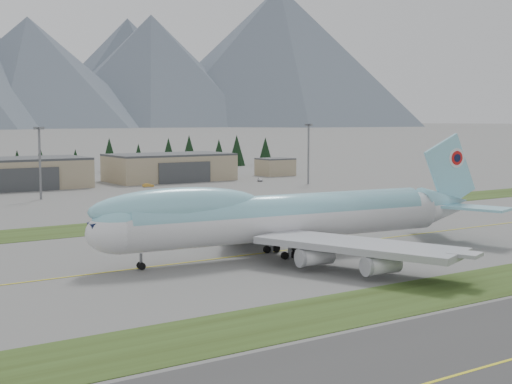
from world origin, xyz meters
TOP-DOWN VIEW (x-y plane):
  - ground at (0.00, 0.00)m, footprint 7000.00×7000.00m
  - grass_strip_near at (0.00, -38.00)m, footprint 400.00×14.00m
  - grass_strip_far at (0.00, 45.00)m, footprint 400.00×18.00m
  - taxiway_line_main at (0.00, 0.00)m, footprint 400.00×0.40m
  - boeing_747_freighter at (-7.98, -3.75)m, footprint 81.89×70.19m
  - hangar_center at (-15.00, 149.90)m, footprint 48.00×26.60m
  - hangar_right at (45.00, 149.90)m, footprint 48.00×26.60m
  - control_shed at (95.00, 148.00)m, footprint 14.00×12.00m
  - floodlight_masts at (-9.16, 108.91)m, footprint 143.62×5.61m
  - service_vehicle_b at (26.04, 129.03)m, footprint 4.36×2.18m
  - service_vehicle_c at (72.96, 126.67)m, footprint 3.60×4.73m
  - conifer_belt at (7.06, 212.44)m, footprint 277.60×14.93m

SIDE VIEW (x-z plane):
  - ground at x=0.00m, z-range 0.00..0.00m
  - grass_strip_near at x=0.00m, z-range -0.04..0.04m
  - grass_strip_far at x=0.00m, z-range -0.04..0.04m
  - taxiway_line_main at x=0.00m, z-range -0.01..0.01m
  - service_vehicle_b at x=26.04m, z-range -0.69..0.69m
  - service_vehicle_c at x=72.96m, z-range -0.64..0.64m
  - control_shed at x=95.00m, z-range 0.00..7.60m
  - hangar_center at x=-15.00m, z-range -0.01..10.79m
  - hangar_right at x=45.00m, z-range -0.01..10.79m
  - boeing_747_freighter at x=-7.98m, z-range -3.66..17.86m
  - conifer_belt at x=7.06m, z-range -0.98..15.75m
  - floodlight_masts at x=-9.16m, z-range 4.27..26.97m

